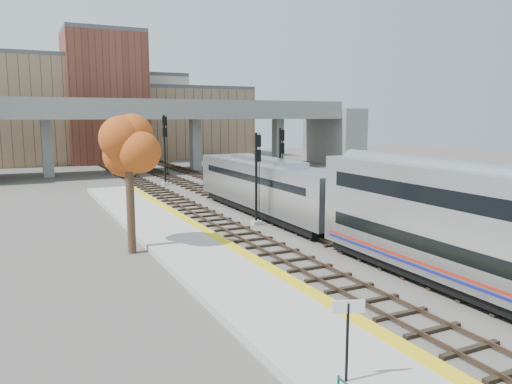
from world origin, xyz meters
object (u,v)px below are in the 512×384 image
car_a (297,181)px  car_b (303,175)px  signal_mast_mid (280,171)px  signal_mast_far (165,150)px  locomotive (266,185)px  tree (128,147)px  car_c (301,172)px  signal_mast_near (257,182)px

car_a → car_b: (3.53, 4.56, -0.01)m
signal_mast_mid → signal_mast_far: (-4.10, 18.26, 0.71)m
locomotive → tree: tree is taller
car_a → locomotive: bearing=-132.2°
locomotive → tree: 13.32m
signal_mast_far → car_c: 17.04m
signal_mast_far → tree: 27.42m
tree → car_c: 36.45m
signal_mast_mid → car_a: (7.98, 10.81, -2.50)m
car_b → car_c: (1.12, 2.23, 0.09)m
locomotive → signal_mast_far: (-2.10, 19.66, 1.53)m
signal_mast_far → tree: tree is taller
signal_mast_mid → car_a: signal_mast_mid is taller
locomotive → signal_mast_mid: bearing=35.1°
locomotive → signal_mast_mid: size_ratio=2.94×
car_a → car_c: (4.65, 6.78, 0.08)m
signal_mast_far → tree: bearing=-109.7°
signal_mast_far → signal_mast_near: bearing=-90.0°
locomotive → car_b: 21.60m
signal_mast_far → car_a: size_ratio=2.27×
signal_mast_far → car_a: bearing=-31.7°
locomotive → tree: size_ratio=2.44×
locomotive → signal_mast_far: 19.84m
signal_mast_far → car_a: signal_mast_far is taller
signal_mast_mid → car_c: 21.79m
car_c → tree: bearing=-137.5°
signal_mast_mid → car_a: size_ratio=1.96×
signal_mast_near → signal_mast_far: signal_mast_far is taller
car_a → car_c: size_ratio=0.75×
tree → signal_mast_far: bearing=70.3°
signal_mast_mid → car_c: size_ratio=1.46×
signal_mast_far → car_a: 14.55m
car_a → signal_mast_far: bearing=145.4°
car_c → signal_mast_near: bearing=-129.1°
signal_mast_near → signal_mast_far: (-0.00, 22.38, 0.83)m
signal_mast_far → locomotive: bearing=-83.9°
signal_mast_mid → signal_mast_far: signal_mast_far is taller
signal_mast_far → car_a: (12.08, -7.45, -3.21)m
signal_mast_near → car_a: 19.35m
locomotive → car_a: bearing=50.7°
car_b → car_c: bearing=39.6°
car_c → car_a: bearing=-126.0°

